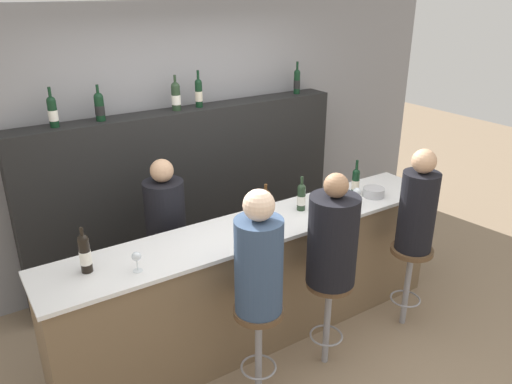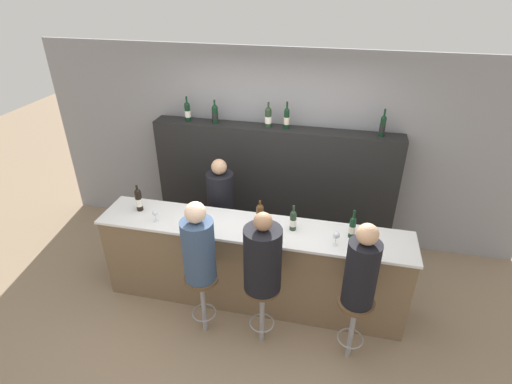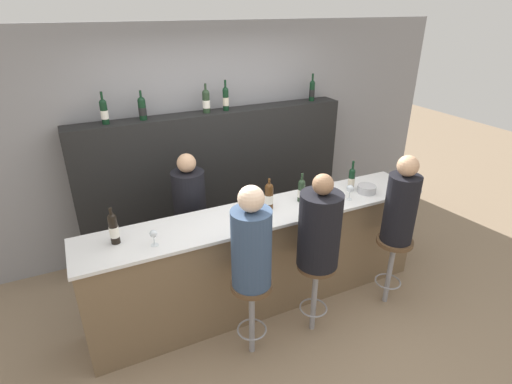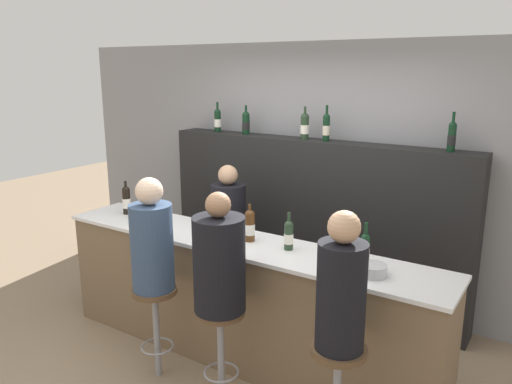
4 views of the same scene
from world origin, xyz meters
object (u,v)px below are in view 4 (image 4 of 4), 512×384
at_px(wine_bottle_counter_1, 250,225).
at_px(metal_bowl, 373,270).
at_px(wine_glass_0, 134,212).
at_px(wine_glass_1, 334,254).
at_px(wine_bottle_counter_0, 126,200).
at_px(wine_bottle_backbar_4, 452,136).
at_px(guest_seated_middle, 219,261).
at_px(wine_bottle_counter_3, 365,249).
at_px(wine_bottle_counter_2, 289,235).
at_px(guest_seated_left, 152,241).
at_px(wine_bottle_backbar_1, 246,123).
at_px(bar_stool_middle, 221,332).
at_px(wine_bottle_backbar_3, 326,127).
at_px(wine_bottle_backbar_0, 218,120).
at_px(bar_stool_left, 155,309).
at_px(wine_bottle_backbar_2, 305,126).
at_px(bar_stool_right, 338,373).
at_px(bartender, 229,247).
at_px(guest_seated_right, 341,289).

distance_m(wine_bottle_counter_1, metal_bowl, 1.06).
relative_size(wine_glass_0, wine_glass_1, 0.90).
relative_size(wine_bottle_counter_0, wine_bottle_backbar_4, 0.96).
xyz_separation_m(wine_bottle_counter_1, guest_seated_middle, (0.16, -0.61, -0.06)).
bearing_deg(wine_bottle_backbar_4, wine_glass_1, -106.29).
bearing_deg(wine_bottle_counter_3, wine_bottle_counter_1, 180.00).
xyz_separation_m(wine_bottle_counter_2, guest_seated_left, (-0.81, -0.61, -0.03)).
height_order(wine_bottle_backbar_1, bar_stool_middle, wine_bottle_backbar_1).
bearing_deg(wine_bottle_backbar_3, wine_glass_1, -61.96).
relative_size(wine_bottle_backbar_0, guest_seated_middle, 0.38).
relative_size(wine_bottle_counter_1, metal_bowl, 1.62).
bearing_deg(bar_stool_left, wine_bottle_backbar_1, 101.97).
bearing_deg(bar_stool_left, wine_bottle_counter_3, 23.22).
bearing_deg(wine_bottle_backbar_4, bar_stool_middle, -120.00).
relative_size(wine_bottle_counter_1, wine_bottle_backbar_2, 0.96).
xyz_separation_m(wine_bottle_counter_2, metal_bowl, (0.70, -0.12, -0.08)).
bearing_deg(guest_seated_middle, wine_bottle_counter_1, 104.56).
bearing_deg(wine_glass_1, guest_seated_middle, -145.92).
bearing_deg(bar_stool_left, wine_bottle_counter_1, 52.57).
relative_size(wine_bottle_counter_1, wine_bottle_backbar_0, 0.94).
xyz_separation_m(wine_bottle_counter_0, bar_stool_left, (0.92, -0.61, -0.59)).
distance_m(wine_bottle_counter_1, wine_bottle_counter_2, 0.35).
distance_m(guest_seated_middle, bar_stool_right, 1.03).
xyz_separation_m(wine_bottle_counter_2, wine_glass_0, (-1.46, -0.17, -0.02)).
xyz_separation_m(wine_bottle_backbar_3, guest_seated_middle, (0.09, -1.80, -0.72)).
height_order(wine_bottle_backbar_2, bartender, wine_bottle_backbar_2).
distance_m(wine_bottle_counter_2, wine_glass_1, 0.48).
xyz_separation_m(wine_bottle_counter_0, wine_glass_0, (0.27, -0.17, -0.04)).
bearing_deg(bar_stool_right, wine_glass_0, 168.60).
bearing_deg(wine_glass_1, wine_bottle_backbar_1, 140.19).
relative_size(wine_bottle_counter_1, guest_seated_middle, 0.36).
xyz_separation_m(wine_bottle_backbar_4, bar_stool_left, (-1.66, -1.80, -1.24)).
xyz_separation_m(wine_bottle_counter_0, bar_stool_middle, (1.54, -0.61, -0.59)).
xyz_separation_m(wine_glass_0, bartender, (0.50, 0.72, -0.44)).
distance_m(wine_bottle_backbar_0, wine_bottle_backbar_4, 2.41).
height_order(bar_stool_middle, bartender, bartender).
height_order(wine_bottle_counter_2, bar_stool_middle, wine_bottle_counter_2).
bearing_deg(bartender, bar_stool_right, -34.94).
relative_size(wine_bottle_counter_3, wine_bottle_backbar_0, 0.99).
bearing_deg(guest_seated_right, wine_bottle_backbar_3, 118.33).
height_order(wine_bottle_backbar_4, bar_stool_middle, wine_bottle_backbar_4).
height_order(wine_bottle_counter_1, wine_bottle_backbar_1, wine_bottle_backbar_1).
relative_size(wine_bottle_backbar_2, guest_seated_right, 0.37).
bearing_deg(bar_stool_middle, wine_bottle_counter_2, 72.30).
bearing_deg(bartender, wine_bottle_backbar_3, 43.96).
bearing_deg(wine_bottle_backbar_4, wine_bottle_backbar_1, 180.00).
relative_size(wine_glass_1, bar_stool_right, 0.21).
xyz_separation_m(guest_seated_left, guest_seated_middle, (0.62, -0.00, -0.02)).
distance_m(wine_bottle_counter_0, bartender, 1.06).
xyz_separation_m(wine_bottle_counter_1, bar_stool_middle, (0.16, -0.61, -0.59)).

